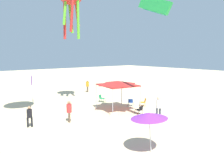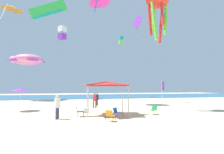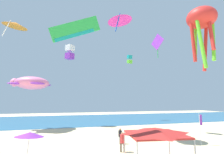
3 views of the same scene
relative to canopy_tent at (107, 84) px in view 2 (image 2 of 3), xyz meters
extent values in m
cube|color=beige|center=(0.44, 0.35, -2.74)|extent=(120.00, 120.00, 0.10)
cube|color=#28668E|center=(0.44, 34.50, -2.68)|extent=(120.00, 26.65, 0.02)
cylinder|color=#B7B7BC|center=(-1.84, -1.30, -1.45)|extent=(0.07, 0.07, 2.47)
cylinder|color=#B7B7BC|center=(1.39, -1.77, -1.45)|extent=(0.07, 0.07, 2.47)
cylinder|color=#B7B7BC|center=(-1.39, 1.77, -1.45)|extent=(0.07, 0.07, 2.47)
cylinder|color=#B7B7BC|center=(1.84, 1.30, -1.45)|extent=(0.07, 0.07, 2.47)
cube|color=red|center=(0.00, 0.00, -0.17)|extent=(3.76, 3.62, 0.10)
pyramid|color=red|center=(0.00, 0.00, 0.07)|extent=(3.68, 3.55, 0.36)
cylinder|color=silver|center=(-7.97, 4.42, -1.55)|extent=(0.18, 0.15, 2.28)
cone|color=purple|center=(-7.90, 4.47, -0.56)|extent=(2.10, 2.10, 0.55)
cylinder|color=black|center=(0.43, -2.59, -2.49)|extent=(0.02, 0.02, 0.40)
cylinder|color=black|center=(0.80, -2.23, -2.49)|extent=(0.02, 0.02, 0.40)
cylinder|color=black|center=(0.07, -2.21, -2.49)|extent=(0.02, 0.02, 0.40)
cylinder|color=black|center=(0.45, -1.85, -2.49)|extent=(0.02, 0.02, 0.40)
cube|color=blue|center=(0.44, -2.22, -2.29)|extent=(0.74, 0.74, 0.03)
cube|color=blue|center=(0.24, -2.01, -2.08)|extent=(0.45, 0.44, 0.41)
cylinder|color=black|center=(3.53, -0.87, -2.49)|extent=(0.02, 0.02, 0.40)
cylinder|color=black|center=(3.77, -1.33, -2.49)|extent=(0.02, 0.02, 0.40)
cylinder|color=black|center=(3.99, -0.63, -2.49)|extent=(0.02, 0.02, 0.40)
cylinder|color=black|center=(4.23, -1.09, -2.49)|extent=(0.02, 0.02, 0.40)
cube|color=#198C4C|center=(3.88, -0.98, -2.29)|extent=(0.70, 0.70, 0.03)
cube|color=#198C4C|center=(4.14, -0.85, -2.08)|extent=(0.34, 0.50, 0.41)
cylinder|color=black|center=(-0.05, -3.12, -2.49)|extent=(0.02, 0.02, 0.40)
cylinder|color=black|center=(-0.47, -2.82, -2.49)|extent=(0.02, 0.02, 0.40)
cylinder|color=black|center=(-0.35, -3.54, -2.49)|extent=(0.02, 0.02, 0.40)
cylinder|color=black|center=(-0.77, -3.23, -2.49)|extent=(0.02, 0.02, 0.40)
cube|color=orange|center=(-0.41, -3.18, -2.29)|extent=(0.73, 0.73, 0.03)
cube|color=orange|center=(-0.58, -3.41, -2.08)|extent=(0.48, 0.40, 0.41)
cylinder|color=black|center=(-2.04, -0.88, -2.49)|extent=(0.02, 0.02, 0.40)
cylinder|color=black|center=(-2.02, -0.36, -2.49)|extent=(0.02, 0.02, 0.40)
cylinder|color=black|center=(-2.56, -0.86, -2.49)|extent=(0.02, 0.02, 0.40)
cylinder|color=black|center=(-2.54, -0.34, -2.49)|extent=(0.02, 0.02, 0.40)
cube|color=black|center=(-2.29, -0.61, -2.29)|extent=(0.54, 0.54, 0.03)
cube|color=black|center=(-2.58, -0.60, -2.08)|extent=(0.15, 0.50, 0.41)
cube|color=white|center=(-1.79, 1.93, -2.51)|extent=(0.59, 0.70, 0.36)
cube|color=white|center=(-1.79, 1.93, -2.31)|extent=(0.61, 0.73, 0.04)
cylinder|color=silver|center=(8.49, 5.50, -1.07)|extent=(0.06, 0.06, 3.24)
cube|color=purple|center=(8.66, 5.50, -0.10)|extent=(0.30, 0.02, 1.10)
cylinder|color=#33384C|center=(-4.10, -1.44, -2.27)|extent=(0.16, 0.16, 0.84)
cylinder|color=#33384C|center=(-4.02, -1.12, -2.27)|extent=(0.16, 0.16, 0.84)
cylinder|color=white|center=(-4.06, -1.28, -1.48)|extent=(0.44, 0.44, 0.73)
sphere|color=beige|center=(-4.06, -1.28, -0.98)|extent=(0.27, 0.27, 0.27)
cylinder|color=brown|center=(-0.11, 5.38, -2.29)|extent=(0.16, 0.16, 0.80)
cylinder|color=brown|center=(-0.38, 5.54, -2.29)|extent=(0.16, 0.16, 0.80)
cylinder|color=red|center=(-0.24, 5.46, -1.54)|extent=(0.42, 0.42, 0.70)
sphere|color=#A87A56|center=(-0.24, 5.46, -1.06)|extent=(0.26, 0.26, 0.26)
cylinder|color=black|center=(0.58, 8.53, -2.32)|extent=(0.15, 0.15, 0.74)
cylinder|color=black|center=(0.48, 8.26, -2.32)|extent=(0.15, 0.15, 0.74)
cylinder|color=black|center=(0.53, 8.39, -1.62)|extent=(0.39, 0.39, 0.65)
sphere|color=#A87A56|center=(0.53, 8.39, -1.17)|extent=(0.24, 0.24, 0.24)
cone|color=#E02D9E|center=(0.98, 9.71, 12.26)|extent=(4.26, 4.24, 1.06)
cylinder|color=blue|center=(0.37, 8.59, 11.23)|extent=(0.64, 0.42, 2.26)
cube|color=teal|center=(10.25, 29.30, 12.85)|extent=(1.11, 1.28, 1.11)
cube|color=#66D82D|center=(10.25, 29.30, 11.63)|extent=(1.11, 1.28, 1.11)
cube|color=purple|center=(8.16, 12.70, 10.96)|extent=(0.72, 2.65, 2.71)
cylinder|color=green|center=(8.16, 12.70, 9.40)|extent=(0.10, 0.10, 1.92)
ellipsoid|color=pink|center=(-10.45, 20.39, 4.77)|extent=(6.87, 6.32, 2.41)
sphere|color=pink|center=(-13.27, 21.61, 4.92)|extent=(1.39, 1.39, 1.39)
ellipsoid|color=purple|center=(-12.65, 19.16, 4.54)|extent=(2.31, 1.45, 0.31)
ellipsoid|color=purple|center=(-11.06, 22.83, 4.54)|extent=(1.73, 2.31, 0.31)
ellipsoid|color=purple|center=(-9.36, 18.24, 4.54)|extent=(2.31, 1.45, 0.31)
ellipsoid|color=purple|center=(-8.14, 21.07, 4.54)|extent=(1.73, 2.31, 0.31)
cylinder|color=red|center=(6.05, 0.91, 7.39)|extent=(0.32, 0.56, 2.70)
cylinder|color=#66D82D|center=(6.72, 1.39, 7.01)|extent=(0.61, 0.44, 3.45)
cylinder|color=red|center=(6.64, 2.20, 6.64)|extent=(0.64, 0.54, 4.19)
cylinder|color=#66D82D|center=(5.90, 2.54, 7.39)|extent=(0.32, 0.56, 2.70)
cylinder|color=red|center=(5.23, 2.06, 7.01)|extent=(0.61, 0.44, 3.45)
cylinder|color=#66D82D|center=(5.31, 1.25, 6.64)|extent=(0.64, 0.54, 4.19)
cube|color=green|center=(-5.07, 0.81, 6.49)|extent=(3.24, 0.69, 1.95)
cube|color=teal|center=(-5.07, 0.81, 6.07)|extent=(2.48, 0.37, 1.10)
cone|color=orange|center=(-14.27, 23.25, 15.58)|extent=(5.91, 5.89, 1.48)
cylinder|color=white|center=(-15.24, 21.84, 14.18)|extent=(1.59, 1.15, 2.71)
cube|color=white|center=(-4.56, 23.52, 12.09)|extent=(1.86, 1.86, 1.19)
cube|color=purple|center=(-4.56, 23.52, 10.49)|extent=(1.86, 1.86, 1.19)
camera|label=1|loc=(-15.48, 13.31, 2.87)|focal=33.60mm
camera|label=2|loc=(-3.37, -15.43, -0.35)|focal=28.84mm
camera|label=3|loc=(-5.72, -10.00, 1.91)|focal=27.70mm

